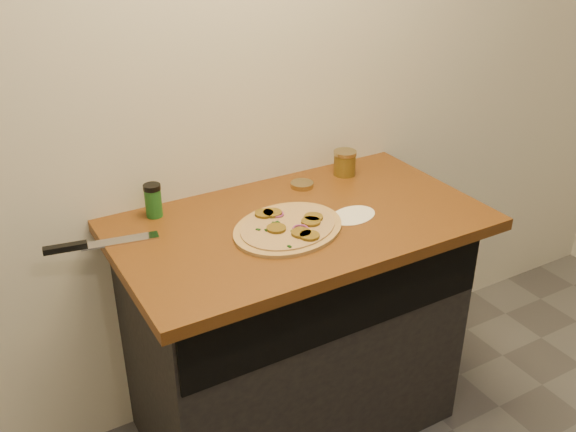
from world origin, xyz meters
TOP-DOWN VIEW (x-y plane):
  - cabinet at (0.00, 1.45)m, footprint 1.10×0.60m
  - countertop at (0.00, 1.42)m, footprint 1.20×0.70m
  - pizza at (-0.07, 1.37)m, footprint 0.48×0.48m
  - chefs_knife at (-0.63, 1.58)m, footprint 0.34×0.09m
  - mason_jar_lid at (0.13, 1.63)m, footprint 0.11×0.11m
  - salsa_jar at (0.33, 1.64)m, footprint 0.08×0.08m
  - spice_shaker at (-0.40, 1.67)m, footprint 0.06×0.06m
  - flour_spill at (0.16, 1.35)m, footprint 0.20×0.20m

SIDE VIEW (x-z plane):
  - cabinet at x=0.00m, z-range 0.00..0.86m
  - countertop at x=0.00m, z-range 0.86..0.90m
  - flour_spill at x=0.16m, z-range 0.90..0.90m
  - chefs_knife at x=-0.63m, z-range 0.90..0.92m
  - mason_jar_lid at x=0.13m, z-range 0.90..0.92m
  - pizza at x=-0.07m, z-range 0.90..0.92m
  - salsa_jar at x=0.33m, z-range 0.90..0.99m
  - spice_shaker at x=-0.40m, z-range 0.90..1.01m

